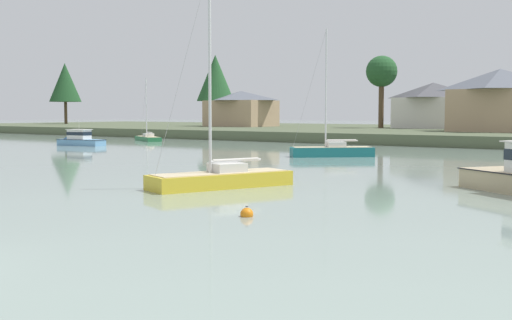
# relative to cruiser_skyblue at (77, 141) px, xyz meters

# --- Properties ---
(cruiser_skyblue) EXTENTS (6.91, 2.84, 3.68)m
(cruiser_skyblue) POSITION_rel_cruiser_skyblue_xyz_m (0.00, 0.00, 0.00)
(cruiser_skyblue) COLOR #669ECC
(cruiser_skyblue) RESTS_ON ground
(sailboat_yellow) EXTENTS (4.82, 7.86, 11.67)m
(sailboat_yellow) POSITION_rel_cruiser_skyblue_xyz_m (39.79, -22.47, -0.24)
(sailboat_yellow) COLOR gold
(sailboat_yellow) RESTS_ON ground
(sailboat_teal) EXTENTS (6.62, 6.22, 11.60)m
(sailboat_teal) POSITION_rel_cruiser_skyblue_xyz_m (33.46, 0.78, -0.23)
(sailboat_teal) COLOR #196B70
(sailboat_teal) RESTS_ON ground
(sailboat_green) EXTENTS (6.95, 5.03, 8.93)m
(sailboat_green) POSITION_rel_cruiser_skyblue_xyz_m (-2.01, 13.46, -0.28)
(sailboat_green) COLOR #236B3D
(sailboat_green) RESTS_ON ground
(mooring_buoy_orange) EXTENTS (0.49, 0.49, 0.54)m
(mooring_buoy_orange) POSITION_rel_cruiser_skyblue_xyz_m (46.29, -29.02, -0.38)
(mooring_buoy_orange) COLOR orange
(mooring_buoy_orange) RESTS_ON ground
(shore_tree_center) EXTENTS (5.13, 5.13, 11.86)m
(shore_tree_center) POSITION_rel_cruiser_skyblue_xyz_m (15.98, 49.16, 9.93)
(shore_tree_center) COLOR brown
(shore_tree_center) RESTS_ON far_shore_bank
(shore_tree_inland_b) EXTENTS (7.07, 7.07, 13.61)m
(shore_tree_inland_b) POSITION_rel_cruiser_skyblue_xyz_m (-57.94, 42.92, 10.11)
(shore_tree_inland_b) COLOR brown
(shore_tree_inland_b) RESTS_ON far_shore_bank
(shore_tree_left) EXTENTS (7.03, 7.03, 13.29)m
(shore_tree_left) POSITION_rel_cruiser_skyblue_xyz_m (-15.22, 44.10, 9.82)
(shore_tree_left) COLOR brown
(shore_tree_left) RESTS_ON far_shore_bank
(cottage_behind_trees) EXTENTS (11.27, 10.35, 7.35)m
(cottage_behind_trees) POSITION_rel_cruiser_skyblue_xyz_m (23.71, 52.10, 4.66)
(cottage_behind_trees) COLOR silver
(cottage_behind_trees) RESTS_ON far_shore_bank
(cottage_eastern) EXTENTS (12.34, 9.97, 8.28)m
(cottage_eastern) POSITION_rel_cruiser_skyblue_xyz_m (37.43, 39.12, 5.14)
(cottage_eastern) COLOR tan
(cottage_eastern) RESTS_ON far_shore_bank
(cottage_hillside) EXTENTS (11.96, 9.63, 6.46)m
(cottage_hillside) POSITION_rel_cruiser_skyblue_xyz_m (-9.83, 44.91, 4.19)
(cottage_hillside) COLOR tan
(cottage_hillside) RESTS_ON far_shore_bank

